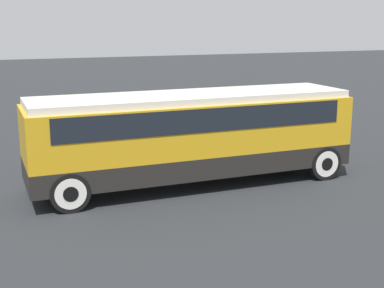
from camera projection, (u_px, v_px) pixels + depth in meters
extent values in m
plane|color=#26282B|center=(192.00, 184.00, 17.14)|extent=(120.00, 120.00, 0.00)
cube|color=black|center=(192.00, 159.00, 16.95)|extent=(10.19, 2.56, 0.67)
cube|color=gold|center=(192.00, 125.00, 16.70)|extent=(10.19, 2.56, 1.55)
cube|color=black|center=(192.00, 113.00, 16.62)|extent=(8.97, 2.60, 0.70)
cube|color=silver|center=(192.00, 97.00, 16.50)|extent=(9.99, 2.35, 0.22)
cube|color=gold|center=(324.00, 121.00, 18.55)|extent=(0.36, 2.45, 1.77)
cylinder|color=black|center=(324.00, 163.00, 17.48)|extent=(1.11, 0.28, 1.11)
cylinder|color=silver|center=(324.00, 163.00, 17.48)|extent=(0.86, 0.30, 0.86)
cylinder|color=black|center=(324.00, 163.00, 17.48)|extent=(0.42, 0.32, 0.42)
cylinder|color=black|center=(286.00, 148.00, 19.59)|extent=(1.11, 0.28, 1.11)
cylinder|color=silver|center=(286.00, 148.00, 19.59)|extent=(0.86, 0.30, 0.86)
cylinder|color=black|center=(286.00, 148.00, 19.59)|extent=(0.42, 0.32, 0.42)
cylinder|color=black|center=(70.00, 193.00, 14.49)|extent=(1.11, 0.28, 1.11)
cylinder|color=silver|center=(70.00, 193.00, 14.49)|extent=(0.86, 0.30, 0.86)
cylinder|color=black|center=(70.00, 193.00, 14.49)|extent=(0.42, 0.32, 0.42)
cylinder|color=black|center=(57.00, 171.00, 16.60)|extent=(1.11, 0.28, 1.11)
cylinder|color=silver|center=(57.00, 171.00, 16.60)|extent=(0.86, 0.30, 0.86)
cylinder|color=black|center=(57.00, 171.00, 16.60)|extent=(0.42, 0.32, 0.42)
cube|color=#2D5638|center=(228.00, 125.00, 23.65)|extent=(4.76, 1.78, 0.65)
cube|color=black|center=(225.00, 112.00, 23.44)|extent=(2.47, 1.60, 0.59)
cylinder|color=black|center=(275.00, 131.00, 23.67)|extent=(0.68, 0.22, 0.68)
cylinder|color=black|center=(275.00, 131.00, 23.67)|extent=(0.26, 0.26, 0.26)
cylinder|color=black|center=(257.00, 124.00, 25.11)|extent=(0.68, 0.22, 0.68)
cylinder|color=black|center=(257.00, 124.00, 25.11)|extent=(0.26, 0.26, 0.26)
cylinder|color=black|center=(195.00, 137.00, 22.29)|extent=(0.68, 0.22, 0.68)
cylinder|color=black|center=(195.00, 137.00, 22.29)|extent=(0.26, 0.26, 0.26)
cylinder|color=black|center=(182.00, 130.00, 23.73)|extent=(0.68, 0.22, 0.68)
cylinder|color=black|center=(182.00, 130.00, 23.73)|extent=(0.26, 0.26, 0.26)
cube|color=#BCBCC1|center=(227.00, 113.00, 26.75)|extent=(4.77, 1.82, 0.67)
cube|color=black|center=(224.00, 102.00, 26.56)|extent=(2.48, 1.64, 0.46)
cylinder|color=black|center=(268.00, 118.00, 26.75)|extent=(0.71, 0.22, 0.71)
cylinder|color=black|center=(268.00, 118.00, 26.75)|extent=(0.27, 0.26, 0.27)
cylinder|color=black|center=(253.00, 112.00, 28.24)|extent=(0.71, 0.22, 0.71)
cylinder|color=black|center=(253.00, 112.00, 28.24)|extent=(0.27, 0.26, 0.27)
cylinder|color=black|center=(199.00, 123.00, 25.38)|extent=(0.71, 0.22, 0.71)
cylinder|color=black|center=(199.00, 123.00, 25.38)|extent=(0.27, 0.26, 0.27)
cylinder|color=black|center=(186.00, 117.00, 26.87)|extent=(0.71, 0.22, 0.71)
cylinder|color=black|center=(186.00, 117.00, 26.87)|extent=(0.27, 0.26, 0.27)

